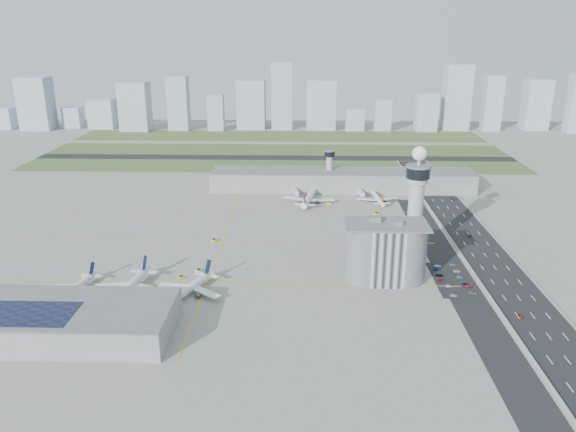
{
  "coord_description": "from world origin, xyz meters",
  "views": [
    {
      "loc": [
        9.77,
        -291.58,
        125.68
      ],
      "look_at": [
        0.0,
        35.0,
        15.0
      ],
      "focal_mm": 35.0,
      "sensor_mm": 36.0,
      "label": 1
    }
  ],
  "objects_px": {
    "car_lot_1": "(449,286)",
    "car_hw_0": "(521,316)",
    "airplane_far_b": "(377,195)",
    "jet_bridge_near_1": "(103,305)",
    "airplane_near_a": "(74,284)",
    "car_lot_6": "(473,293)",
    "secondary_tower": "(329,166)",
    "jet_bridge_near_0": "(40,304)",
    "car_lot_10": "(457,271)",
    "car_lot_0": "(454,295)",
    "tug_0": "(85,276)",
    "car_lot_9": "(460,277)",
    "jet_bridge_near_2": "(167,306)",
    "car_lot_5": "(438,266)",
    "admin_building": "(385,252)",
    "airplane_near_b": "(128,282)",
    "car_hw_4": "(418,179)",
    "tug_1": "(181,277)",
    "tug_3": "(214,240)",
    "car_lot_11": "(453,265)",
    "airplane_near_c": "(188,285)",
    "tug_4": "(329,203)",
    "car_lot_7": "(468,286)",
    "car_lot_2": "(442,280)",
    "car_hw_1": "(470,236)",
    "tug_2": "(199,270)",
    "car_lot_3": "(439,275)",
    "jet_bridge_far_0": "(294,191)",
    "car_hw_2": "(452,199)",
    "airplane_far_a": "(309,194)",
    "control_tower": "(416,199)",
    "jet_bridge_far_1": "(358,192)",
    "tug_5": "(376,214)"
  },
  "relations": [
    {
      "from": "airplane_near_c",
      "to": "car_lot_9",
      "type": "height_order",
      "value": "airplane_near_c"
    },
    {
      "from": "airplane_near_a",
      "to": "jet_bridge_near_1",
      "type": "height_order",
      "value": "airplane_near_a"
    },
    {
      "from": "jet_bridge_near_2",
      "to": "car_lot_1",
      "type": "xyz_separation_m",
      "value": [
        136.82,
        30.08,
        -2.29
      ]
    },
    {
      "from": "control_tower",
      "to": "tug_3",
      "type": "xyz_separation_m",
      "value": [
        -117.48,
        20.7,
        -34.09
      ]
    },
    {
      "from": "airplane_near_a",
      "to": "car_lot_1",
      "type": "distance_m",
      "value": 187.47
    },
    {
      "from": "admin_building",
      "to": "car_lot_9",
      "type": "height_order",
      "value": "admin_building"
    },
    {
      "from": "tug_3",
      "to": "jet_bridge_near_1",
      "type": "bearing_deg",
      "value": -154.73
    },
    {
      "from": "airplane_near_a",
      "to": "car_lot_2",
      "type": "bearing_deg",
      "value": 107.68
    },
    {
      "from": "airplane_near_a",
      "to": "jet_bridge_near_1",
      "type": "bearing_deg",
      "value": 60.98
    },
    {
      "from": "car_hw_0",
      "to": "car_lot_6",
      "type": "bearing_deg",
      "value": 119.52
    },
    {
      "from": "airplane_near_a",
      "to": "car_lot_6",
      "type": "height_order",
      "value": "airplane_near_a"
    },
    {
      "from": "jet_bridge_near_1",
      "to": "jet_bridge_near_2",
      "type": "xyz_separation_m",
      "value": [
        30.0,
        0.0,
        0.0
      ]
    },
    {
      "from": "tug_5",
      "to": "car_lot_5",
      "type": "height_order",
      "value": "tug_5"
    },
    {
      "from": "car_lot_1",
      "to": "car_hw_0",
      "type": "relative_size",
      "value": 0.95
    },
    {
      "from": "jet_bridge_near_1",
      "to": "tug_2",
      "type": "height_order",
      "value": "jet_bridge_near_1"
    },
    {
      "from": "airplane_near_a",
      "to": "car_lot_0",
      "type": "relative_size",
      "value": 9.48
    },
    {
      "from": "secondary_tower",
      "to": "airplane_far_a",
      "type": "xyz_separation_m",
      "value": [
        -16.33,
        -37.72,
        -12.45
      ]
    },
    {
      "from": "control_tower",
      "to": "car_lot_11",
      "type": "bearing_deg",
      "value": -29.89
    },
    {
      "from": "secondary_tower",
      "to": "car_hw_0",
      "type": "bearing_deg",
      "value": -69.55
    },
    {
      "from": "secondary_tower",
      "to": "airplane_near_a",
      "type": "height_order",
      "value": "secondary_tower"
    },
    {
      "from": "jet_bridge_far_0",
      "to": "car_hw_4",
      "type": "xyz_separation_m",
      "value": [
        105.97,
        48.3,
        -2.24
      ]
    },
    {
      "from": "tug_3",
      "to": "car_lot_10",
      "type": "xyz_separation_m",
      "value": [
        138.16,
        -41.13,
        -0.39
      ]
    },
    {
      "from": "airplane_far_a",
      "to": "tug_2",
      "type": "xyz_separation_m",
      "value": [
        -60.4,
        -128.72,
        -5.4
      ]
    },
    {
      "from": "airplane_near_c",
      "to": "car_hw_4",
      "type": "distance_m",
      "value": 272.41
    },
    {
      "from": "tug_4",
      "to": "car_lot_10",
      "type": "distance_m",
      "value": 136.31
    },
    {
      "from": "jet_bridge_far_1",
      "to": "tug_5",
      "type": "height_order",
      "value": "jet_bridge_far_1"
    },
    {
      "from": "car_lot_2",
      "to": "car_hw_1",
      "type": "bearing_deg",
      "value": -34.02
    },
    {
      "from": "tug_3",
      "to": "car_lot_11",
      "type": "bearing_deg",
      "value": -55.27
    },
    {
      "from": "jet_bridge_near_2",
      "to": "car_lot_5",
      "type": "xyz_separation_m",
      "value": [
        136.78,
        55.07,
        -2.26
      ]
    },
    {
      "from": "secondary_tower",
      "to": "car_lot_3",
      "type": "distance_m",
      "value": 176.63
    },
    {
      "from": "admin_building",
      "to": "airplane_near_b",
      "type": "distance_m",
      "value": 130.37
    },
    {
      "from": "car_hw_0",
      "to": "airplane_near_b",
      "type": "bearing_deg",
      "value": 170.6
    },
    {
      "from": "car_lot_0",
      "to": "car_lot_10",
      "type": "xyz_separation_m",
      "value": [
        9.04,
        29.07,
        -0.08
      ]
    },
    {
      "from": "tug_2",
      "to": "car_hw_1",
      "type": "distance_m",
      "value": 171.44
    },
    {
      "from": "jet_bridge_near_1",
      "to": "car_lot_0",
      "type": "relative_size",
      "value": 3.7
    },
    {
      "from": "airplane_far_b",
      "to": "tug_4",
      "type": "relative_size",
      "value": 10.75
    },
    {
      "from": "airplane_far_b",
      "to": "jet_bridge_near_1",
      "type": "distance_m",
      "value": 230.76
    },
    {
      "from": "jet_bridge_near_1",
      "to": "tug_4",
      "type": "height_order",
      "value": "jet_bridge_near_1"
    },
    {
      "from": "jet_bridge_near_0",
      "to": "jet_bridge_near_1",
      "type": "height_order",
      "value": "same"
    },
    {
      "from": "car_lot_3",
      "to": "car_lot_9",
      "type": "relative_size",
      "value": 1.28
    },
    {
      "from": "car_lot_9",
      "to": "car_hw_4",
      "type": "bearing_deg",
      "value": -6.14
    },
    {
      "from": "car_lot_7",
      "to": "car_lot_11",
      "type": "bearing_deg",
      "value": 8.03
    },
    {
      "from": "tug_1",
      "to": "car_hw_1",
      "type": "height_order",
      "value": "tug_1"
    },
    {
      "from": "jet_bridge_far_0",
      "to": "car_hw_2",
      "type": "relative_size",
      "value": 3.25
    },
    {
      "from": "jet_bridge_near_0",
      "to": "car_lot_10",
      "type": "height_order",
      "value": "jet_bridge_near_0"
    },
    {
      "from": "car_hw_1",
      "to": "car_hw_2",
      "type": "relative_size",
      "value": 0.8
    },
    {
      "from": "admin_building",
      "to": "car_lot_6",
      "type": "height_order",
      "value": "admin_building"
    },
    {
      "from": "tug_0",
      "to": "car_lot_9",
      "type": "distance_m",
      "value": 197.66
    },
    {
      "from": "jet_bridge_far_0",
      "to": "car_hw_1",
      "type": "relative_size",
      "value": 4.05
    },
    {
      "from": "jet_bridge_near_1",
      "to": "tug_1",
      "type": "height_order",
      "value": "jet_bridge_near_1"
    }
  ]
}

